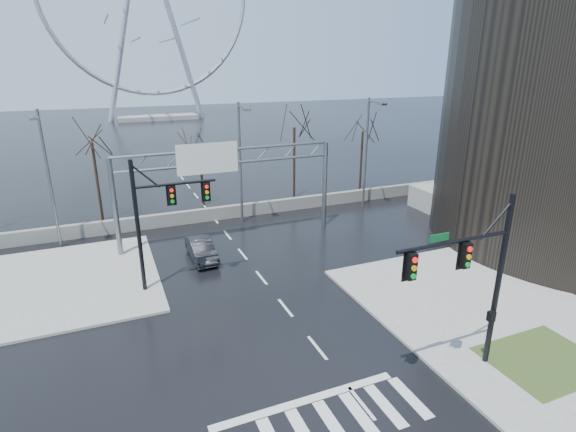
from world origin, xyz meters
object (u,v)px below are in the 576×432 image
car (201,250)px  signal_mast_far (157,213)px  signal_mast_near (477,272)px  sign_gantry (223,175)px

car → signal_mast_far: bearing=-133.3°
signal_mast_near → car: size_ratio=1.88×
signal_mast_far → car: (3.02, 3.34, -4.13)m
signal_mast_far → car: size_ratio=1.88×
signal_mast_near → sign_gantry: 19.79m
signal_mast_near → car: bearing=116.1°
signal_mast_near → sign_gantry: size_ratio=0.49×
signal_mast_far → sign_gantry: 8.14m
signal_mast_near → signal_mast_far: (-11.01, 13.00, -0.04)m
signal_mast_far → signal_mast_near: bearing=-49.7°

